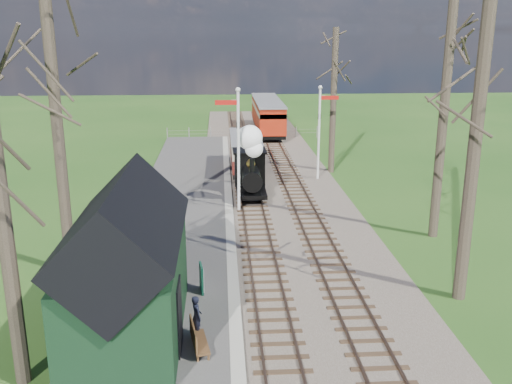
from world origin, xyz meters
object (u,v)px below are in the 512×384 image
(station_shed, at_px, (127,268))
(red_carriage_b, at_px, (265,111))
(semaphore_near, at_px, (237,141))
(red_carriage_a, at_px, (270,120))
(person, at_px, (197,316))
(coach, at_px, (245,151))
(sign_board, at_px, (202,278))
(bench, at_px, (197,338))
(semaphore_far, at_px, (320,126))
(locomotive, at_px, (250,166))

(station_shed, relative_size, red_carriage_b, 1.13)
(semaphore_near, relative_size, red_carriage_b, 1.11)
(red_carriage_a, xyz_separation_m, person, (-4.94, -32.18, -0.78))
(coach, bearing_deg, red_carriage_a, 77.50)
(red_carriage_b, distance_m, sign_board, 35.11)
(coach, bearing_deg, sign_board, -97.43)
(coach, height_order, person, coach)
(red_carriage_a, xyz_separation_m, sign_board, (-4.89, -29.26, -0.92))
(semaphore_near, height_order, bench, semaphore_near)
(station_shed, distance_m, semaphore_near, 12.58)
(semaphore_near, relative_size, sign_board, 6.27)
(semaphore_near, bearing_deg, coach, 84.60)
(semaphore_near, relative_size, semaphore_far, 1.09)
(bench, distance_m, person, 0.82)
(station_shed, distance_m, coach, 20.61)
(red_carriage_b, height_order, bench, red_carriage_b)
(coach, xyz_separation_m, sign_board, (-2.29, -17.53, -0.70))
(red_carriage_a, distance_m, red_carriage_b, 5.50)
(sign_board, bearing_deg, semaphore_far, 66.61)
(semaphore_near, bearing_deg, station_shed, -106.38)
(red_carriage_b, xyz_separation_m, person, (-4.94, -37.68, -0.78))
(semaphore_far, distance_m, red_carriage_a, 14.08)
(bench, bearing_deg, person, 91.35)
(semaphore_far, relative_size, red_carriage_b, 1.02)
(semaphore_far, distance_m, locomotive, 6.06)
(red_carriage_b, relative_size, person, 4.40)
(semaphore_near, bearing_deg, bench, -96.77)
(coach, height_order, sign_board, coach)
(semaphore_near, relative_size, person, 4.90)
(coach, relative_size, bench, 4.62)
(locomotive, xyz_separation_m, red_carriage_a, (2.61, 17.78, -0.28))
(semaphore_near, distance_m, sign_board, 9.96)
(red_carriage_a, xyz_separation_m, red_carriage_b, (0.00, 5.50, 0.00))
(station_shed, relative_size, semaphore_far, 1.10)
(coach, xyz_separation_m, person, (-2.34, -20.46, -0.56))
(red_carriage_a, height_order, person, red_carriage_a)
(station_shed, bearing_deg, bench, -29.00)
(semaphore_near, bearing_deg, locomotive, 69.96)
(semaphore_far, height_order, bench, semaphore_far)
(semaphore_near, relative_size, bench, 4.41)
(station_shed, relative_size, sign_board, 6.35)
(coach, relative_size, sign_board, 6.57)
(red_carriage_b, bearing_deg, person, -97.47)
(red_carriage_a, relative_size, sign_board, 5.63)
(bench, xyz_separation_m, person, (-0.02, 0.77, 0.27))
(station_shed, distance_m, red_carriage_a, 32.60)
(station_shed, height_order, semaphore_near, semaphore_near)
(red_carriage_a, bearing_deg, sign_board, -99.48)
(semaphore_far, height_order, locomotive, semaphore_far)
(bench, bearing_deg, sign_board, 89.41)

